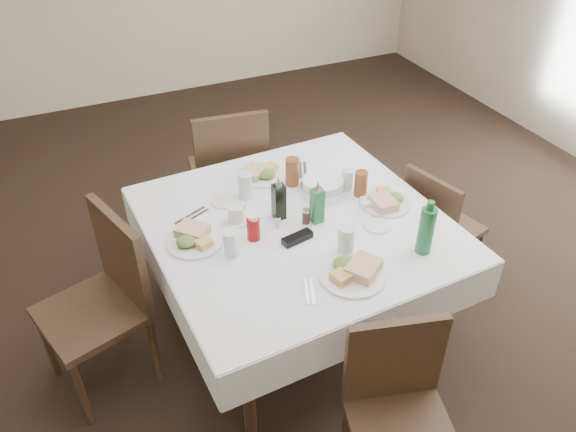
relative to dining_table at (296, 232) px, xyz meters
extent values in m
plane|color=black|center=(0.07, 0.11, -0.69)|extent=(7.00, 7.00, 0.00)
cylinder|color=black|center=(-0.50, -0.55, -0.33)|extent=(0.06, 0.06, 0.72)
cylinder|color=black|center=(-0.55, 0.50, -0.33)|extent=(0.06, 0.06, 0.72)
cylinder|color=black|center=(0.55, -0.50, -0.33)|extent=(0.06, 0.06, 0.72)
cylinder|color=black|center=(0.50, 0.55, -0.33)|extent=(0.06, 0.06, 0.72)
cube|color=black|center=(0.00, 0.00, 0.05)|extent=(1.38, 1.38, 0.03)
cube|color=white|center=(0.00, 0.00, 0.07)|extent=(1.52, 1.52, 0.01)
cube|color=white|center=(-0.04, 0.72, -0.04)|extent=(1.45, 0.09, 0.22)
cube|color=white|center=(0.04, -0.72, -0.04)|extent=(1.45, 0.09, 0.22)
cube|color=white|center=(0.72, 0.04, -0.04)|extent=(0.09, 1.45, 0.22)
cube|color=white|center=(-0.72, -0.04, -0.04)|extent=(0.09, 1.45, 0.22)
cube|color=black|center=(-0.02, 1.05, -0.21)|extent=(0.52, 0.52, 0.04)
cube|color=black|center=(-0.05, 0.84, 0.05)|extent=(0.47, 0.10, 0.51)
cylinder|color=black|center=(0.20, 1.23, -0.45)|extent=(0.04, 0.04, 0.48)
cylinder|color=black|center=(0.15, 0.82, -0.45)|extent=(0.04, 0.04, 0.48)
cylinder|color=black|center=(-0.20, 1.28, -0.45)|extent=(0.04, 0.04, 0.48)
cylinder|color=black|center=(-0.25, 0.87, -0.45)|extent=(0.04, 0.04, 0.48)
cube|color=black|center=(0.02, -0.90, -0.04)|extent=(0.41, 0.14, 0.45)
cylinder|color=black|center=(-0.15, -0.87, -0.48)|extent=(0.03, 0.03, 0.43)
cylinder|color=black|center=(0.19, -0.96, -0.48)|extent=(0.03, 0.03, 0.43)
cube|color=black|center=(1.00, 0.01, -0.29)|extent=(0.47, 0.47, 0.04)
cube|color=black|center=(0.83, -0.04, -0.08)|extent=(0.13, 0.39, 0.43)
cylinder|color=black|center=(1.21, -0.12, -0.49)|extent=(0.03, 0.03, 0.40)
cylinder|color=black|center=(0.88, -0.20, -0.49)|extent=(0.03, 0.03, 0.40)
cylinder|color=black|center=(1.12, 0.21, -0.49)|extent=(0.03, 0.03, 0.40)
cylinder|color=black|center=(0.80, 0.13, -0.49)|extent=(0.03, 0.03, 0.40)
cube|color=black|center=(-1.08, 0.07, -0.22)|extent=(0.58, 0.58, 0.04)
cube|color=black|center=(-0.88, 0.13, 0.04)|extent=(0.18, 0.45, 0.50)
cylinder|color=black|center=(-1.33, 0.20, -0.45)|extent=(0.04, 0.04, 0.47)
cylinder|color=black|center=(-0.95, 0.32, -0.45)|extent=(0.04, 0.04, 0.47)
cylinder|color=black|center=(-1.21, -0.18, -0.45)|extent=(0.04, 0.04, 0.47)
cylinder|color=black|center=(-0.83, -0.06, -0.45)|extent=(0.04, 0.04, 0.47)
cylinder|color=white|center=(0.00, 0.48, 0.08)|extent=(0.28, 0.28, 0.01)
cube|color=tan|center=(-0.05, 0.49, 0.11)|extent=(0.18, 0.18, 0.05)
cube|color=tan|center=(0.05, 0.49, 0.11)|extent=(0.11, 0.10, 0.04)
ellipsoid|color=#37651E|center=(0.01, 0.43, 0.11)|extent=(0.10, 0.09, 0.05)
cylinder|color=white|center=(0.05, -0.49, 0.08)|extent=(0.31, 0.31, 0.02)
cube|color=tan|center=(0.10, -0.50, 0.11)|extent=(0.20, 0.19, 0.05)
cube|color=tan|center=(0.00, -0.50, 0.11)|extent=(0.12, 0.10, 0.04)
ellipsoid|color=#37651E|center=(0.04, -0.44, 0.11)|extent=(0.11, 0.10, 0.05)
cylinder|color=white|center=(0.50, -0.06, 0.08)|extent=(0.28, 0.28, 0.01)
cube|color=tan|center=(0.47, -0.09, 0.11)|extent=(0.12, 0.15, 0.05)
cube|color=tan|center=(0.52, -0.01, 0.11)|extent=(0.10, 0.11, 0.04)
ellipsoid|color=#37651E|center=(0.54, -0.08, 0.11)|extent=(0.10, 0.09, 0.05)
cylinder|color=white|center=(-0.53, 0.05, 0.08)|extent=(0.28, 0.28, 0.01)
cube|color=tan|center=(-0.53, 0.09, 0.11)|extent=(0.18, 0.19, 0.05)
cube|color=tan|center=(-0.51, 0.00, 0.11)|extent=(0.10, 0.12, 0.04)
ellipsoid|color=#37651E|center=(-0.57, 0.03, 0.11)|extent=(0.10, 0.09, 0.05)
cylinder|color=white|center=(-0.28, 0.32, 0.08)|extent=(0.15, 0.15, 0.01)
cylinder|color=white|center=(0.36, -0.21, 0.08)|extent=(0.14, 0.14, 0.01)
cylinder|color=silver|center=(-0.16, 0.32, 0.14)|extent=(0.08, 0.08, 0.14)
cylinder|color=silver|center=(0.11, -0.32, 0.15)|extent=(0.08, 0.08, 0.15)
cylinder|color=silver|center=(0.38, 0.16, 0.13)|extent=(0.07, 0.07, 0.12)
cylinder|color=silver|center=(-0.40, -0.11, 0.14)|extent=(0.07, 0.07, 0.13)
cylinder|color=brown|center=(0.13, 0.33, 0.15)|extent=(0.08, 0.08, 0.16)
cylinder|color=brown|center=(0.42, 0.07, 0.15)|extent=(0.07, 0.07, 0.15)
cylinder|color=silver|center=(0.24, 0.18, 0.10)|extent=(0.25, 0.25, 0.05)
cylinder|color=white|center=(0.24, 0.18, 0.13)|extent=(0.23, 0.23, 0.05)
cube|color=black|center=(-0.07, 0.07, 0.17)|extent=(0.06, 0.06, 0.20)
cone|color=silver|center=(-0.07, 0.07, 0.30)|extent=(0.03, 0.03, 0.05)
cube|color=#216A38|center=(0.10, -0.04, 0.17)|extent=(0.06, 0.06, 0.19)
cone|color=silver|center=(0.10, -0.04, 0.29)|extent=(0.03, 0.03, 0.05)
cylinder|color=#9B0D0C|center=(-0.25, -0.04, 0.13)|extent=(0.06, 0.06, 0.12)
cylinder|color=white|center=(-0.25, -0.04, 0.20)|extent=(0.05, 0.05, 0.02)
cylinder|color=white|center=(-0.11, -0.01, 0.10)|extent=(0.03, 0.03, 0.06)
cylinder|color=silver|center=(-0.11, -0.01, 0.13)|extent=(0.03, 0.03, 0.01)
cylinder|color=#45291D|center=(0.04, -0.03, 0.11)|extent=(0.04, 0.04, 0.07)
cylinder|color=silver|center=(0.04, -0.03, 0.15)|extent=(0.04, 0.04, 0.01)
cylinder|color=white|center=(-0.28, 0.12, 0.08)|extent=(0.13, 0.13, 0.01)
cylinder|color=white|center=(-0.28, 0.12, 0.13)|extent=(0.08, 0.08, 0.09)
cylinder|color=black|center=(-0.28, 0.12, 0.16)|extent=(0.07, 0.07, 0.01)
torus|color=white|center=(-0.24, 0.15, 0.13)|extent=(0.05, 0.04, 0.06)
cube|color=black|center=(-0.07, -0.15, 0.09)|extent=(0.17, 0.08, 0.03)
cylinder|color=#216A38|center=(0.45, -0.47, 0.19)|extent=(0.08, 0.08, 0.24)
cylinder|color=#216A38|center=(0.45, -0.47, 0.34)|extent=(0.04, 0.04, 0.04)
cube|color=white|center=(0.39, -0.05, 0.09)|extent=(0.09, 0.06, 0.04)
cube|color=#FFA1C0|center=(0.39, -0.05, 0.10)|extent=(0.07, 0.04, 0.02)
cube|color=silver|center=(0.23, 0.44, 0.08)|extent=(0.09, 0.18, 0.01)
cube|color=silver|center=(0.26, 0.43, 0.08)|extent=(0.09, 0.18, 0.01)
cube|color=silver|center=(-0.16, -0.50, 0.08)|extent=(0.07, 0.16, 0.01)
cube|color=silver|center=(-0.18, -0.49, 0.08)|extent=(0.07, 0.16, 0.01)
cube|color=silver|center=(0.43, -0.15, 0.08)|extent=(0.17, 0.08, 0.01)
cube|color=silver|center=(0.42, -0.13, 0.08)|extent=(0.17, 0.08, 0.01)
cube|color=silver|center=(-0.49, 0.27, 0.08)|extent=(0.19, 0.10, 0.01)
cube|color=silver|center=(-0.48, 0.24, 0.08)|extent=(0.19, 0.10, 0.01)
camera|label=1|loc=(-1.00, -2.09, 1.80)|focal=35.00mm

